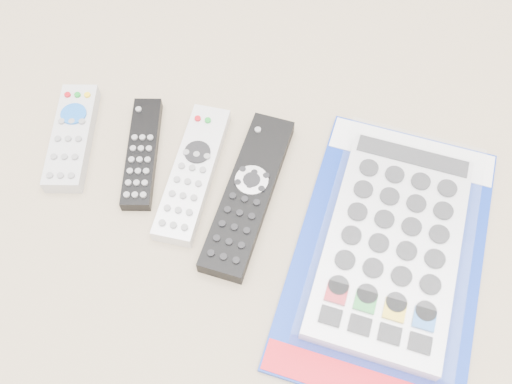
% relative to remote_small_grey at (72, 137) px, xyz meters
% --- Properties ---
extents(remote_small_grey, '(0.08, 0.18, 0.03)m').
position_rel_remote_small_grey_xyz_m(remote_small_grey, '(0.00, 0.00, 0.00)').
color(remote_small_grey, '#ACACAE').
rests_on(remote_small_grey, ground).
extents(remote_slim_black, '(0.07, 0.18, 0.02)m').
position_rel_remote_small_grey_xyz_m(remote_slim_black, '(0.10, -0.00, -0.00)').
color(remote_slim_black, black).
rests_on(remote_slim_black, ground).
extents(remote_silver_dvd, '(0.05, 0.21, 0.02)m').
position_rel_remote_small_grey_xyz_m(remote_silver_dvd, '(0.18, -0.02, -0.00)').
color(remote_silver_dvd, silver).
rests_on(remote_silver_dvd, ground).
extents(remote_large_black, '(0.08, 0.25, 0.03)m').
position_rel_remote_small_grey_xyz_m(remote_large_black, '(0.26, -0.04, 0.00)').
color(remote_large_black, black).
rests_on(remote_large_black, ground).
extents(jumbo_remote_packaged, '(0.26, 0.40, 0.05)m').
position_rel_remote_small_grey_xyz_m(jumbo_remote_packaged, '(0.45, -0.07, 0.01)').
color(jumbo_remote_packaged, '#0E2C9F').
rests_on(jumbo_remote_packaged, ground).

